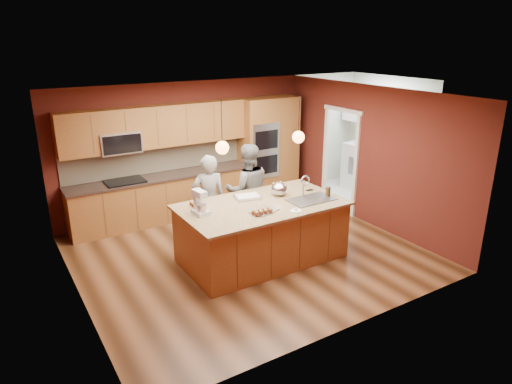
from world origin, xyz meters
TOP-DOWN VIEW (x-y plane):
  - floor at (0.00, 0.00)m, footprint 5.50×5.50m
  - ceiling at (0.00, 0.00)m, footprint 5.50×5.50m
  - wall_back at (0.00, 2.50)m, footprint 5.50×0.00m
  - wall_front at (0.00, -2.50)m, footprint 5.50×0.00m
  - wall_left at (-2.75, 0.00)m, footprint 0.00×5.00m
  - wall_right at (2.75, 0.00)m, footprint 0.00×5.00m
  - cabinet_run at (-0.68, 2.25)m, footprint 3.74×0.64m
  - oven_column at (1.85, 2.19)m, footprint 1.30×0.62m
  - doorway_trim at (2.73, 0.80)m, footprint 0.08×1.11m
  - laundry_room at (4.35, 1.20)m, footprint 2.60×2.70m
  - pendant_left at (-0.59, -0.28)m, footprint 0.20×0.20m
  - pendant_right at (0.81, -0.28)m, footprint 0.20×0.20m
  - island at (0.12, -0.29)m, footprint 2.67×1.49m
  - person_left at (-0.36, 0.71)m, footprint 0.67×0.52m
  - person_right at (0.43, 0.71)m, footprint 1.01×0.89m
  - stand_mixer at (-0.93, -0.16)m, footprint 0.23×0.30m
  - sheet_cake at (0.05, 0.06)m, footprint 0.49×0.41m
  - cooling_rack at (-0.05, -0.59)m, footprint 0.48×0.40m
  - mixing_bowl at (0.58, -0.09)m, footprint 0.27×0.27m
  - plate at (0.38, -0.85)m, footprint 0.17×0.17m
  - tumbler at (1.25, -0.57)m, footprint 0.08×0.08m
  - phone at (1.18, -0.16)m, footprint 0.13×0.07m
  - cupcakes_left at (-0.85, 0.17)m, footprint 0.17×0.26m
  - cupcakes_rack at (-0.13, -0.67)m, footprint 0.33×0.17m
  - cupcakes_right at (0.84, 0.33)m, footprint 0.22×0.15m
  - washer at (4.21, 0.79)m, footprint 0.83×0.85m
  - dryer at (4.20, 1.64)m, footprint 0.78×0.80m

SIDE VIEW (x-z plane):
  - floor at x=0.00m, z-range 0.00..0.00m
  - island at x=0.12m, z-range -0.18..1.18m
  - washer at x=4.21m, z-range 0.00..1.09m
  - dryer at x=4.20m, z-range 0.00..1.11m
  - person_left at x=-0.36m, z-range 0.00..1.64m
  - person_right at x=0.43m, z-range 0.00..1.73m
  - cabinet_run at x=-0.68m, z-range -0.17..2.13m
  - phone at x=1.18m, z-range 0.98..0.99m
  - plate at x=0.38m, z-range 0.98..1.00m
  - cooling_rack at x=-0.05m, z-range 0.99..1.00m
  - sheet_cake at x=0.05m, z-range 0.98..1.03m
  - cupcakes_right at x=0.84m, z-range 0.98..1.05m
  - cupcakes_left at x=-0.85m, z-range 0.98..1.06m
  - cupcakes_rack at x=-0.13m, z-range 1.00..1.08m
  - doorway_trim at x=2.73m, z-range -0.05..2.15m
  - tumbler at x=1.25m, z-range 0.98..1.15m
  - mixing_bowl at x=0.58m, z-range 0.98..1.21m
  - stand_mixer at x=-0.93m, z-range 0.96..1.33m
  - oven_column at x=1.85m, z-range 0.00..2.30m
  - wall_back at x=0.00m, z-range -1.40..4.10m
  - wall_front at x=0.00m, z-range -1.40..4.10m
  - wall_left at x=-2.75m, z-range -1.15..3.85m
  - wall_right at x=2.75m, z-range -1.15..3.85m
  - laundry_room at x=4.35m, z-range 0.60..3.30m
  - pendant_left at x=-0.59m, z-range 1.60..2.40m
  - pendant_right at x=0.81m, z-range 1.60..2.40m
  - ceiling at x=0.00m, z-range 2.70..2.70m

